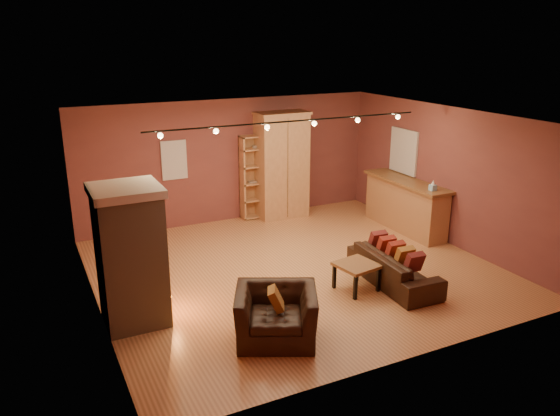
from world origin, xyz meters
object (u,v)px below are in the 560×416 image
loveseat (394,262)px  coffee_table (357,268)px  armchair (276,307)px  fireplace (131,256)px  armoire (282,165)px  bar_counter (405,205)px  bookcase (257,176)px

loveseat → coffee_table: loveseat is taller
armchair → coffee_table: (1.90, 0.81, -0.09)m
fireplace → armchair: fireplace is taller
fireplace → armoire: size_ratio=0.85×
fireplace → coffee_table: 3.69m
fireplace → armchair: 2.26m
loveseat → armchair: size_ratio=1.47×
bar_counter → armchair: size_ratio=1.75×
fireplace → armchair: (1.69, -1.40, -0.56)m
bookcase → loveseat: bookcase is taller
loveseat → coffee_table: (-0.73, 0.07, 0.01)m
bookcase → loveseat: (0.66, -4.40, -0.60)m
armoire → loveseat: size_ratio=1.26×
armoire → fireplace: bearing=-140.0°
bookcase → armchair: bookcase is taller
armoire → loveseat: (0.11, -4.19, -0.85)m
fireplace → loveseat: fireplace is taller
fireplace → loveseat: size_ratio=1.07×
fireplace → coffee_table: bearing=-9.3°
fireplace → armoire: 5.50m
fireplace → coffee_table: size_ratio=2.93×
fireplace → armoire: bearing=40.0°
bar_counter → coffee_table: bar_counter is taller
armoire → coffee_table: (-0.62, -4.12, -0.84)m
bar_counter → loveseat: (-1.93, -2.14, -0.18)m
fireplace → armoire: armoire is taller
armoire → bar_counter: size_ratio=1.05×
armchair → fireplace: bearing=166.2°
loveseat → coffee_table: size_ratio=2.73×
armchair → coffee_table: bearing=48.9°
bar_counter → loveseat: size_ratio=1.19×
loveseat → armoire: bearing=4.8°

